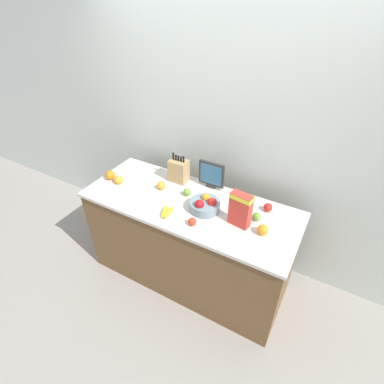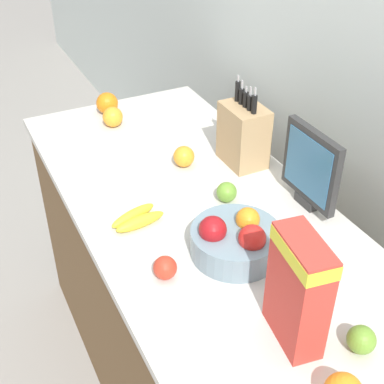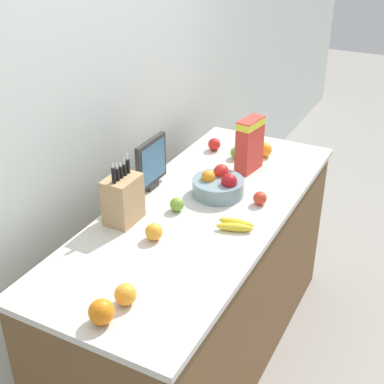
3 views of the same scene
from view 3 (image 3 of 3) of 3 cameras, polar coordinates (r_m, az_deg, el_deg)
ground_plane at (r=3.06m, az=0.84°, el=-16.83°), size 14.00×14.00×0.00m
wall_back at (r=2.61m, az=-10.69°, el=8.46°), size 9.00×0.06×2.60m
counter at (r=2.75m, az=0.91°, el=-10.05°), size 1.88×0.75×0.93m
knife_block at (r=2.35m, az=-7.38°, el=-0.74°), size 0.17×0.12×0.31m
small_monitor at (r=2.59m, az=-4.34°, el=3.10°), size 0.24×0.03×0.26m
cereal_box at (r=2.78m, az=6.17°, el=5.26°), size 0.18×0.10×0.29m
fruit_bowl at (r=2.58m, az=2.86°, el=0.75°), size 0.25×0.25×0.13m
banana_bunch at (r=2.33m, az=4.65°, el=-3.53°), size 0.11×0.17×0.04m
apple_middle at (r=3.05m, az=2.39°, el=5.11°), size 0.07×0.07×0.07m
apple_front at (r=2.52m, az=7.27°, el=-0.65°), size 0.06×0.06×0.06m
apple_by_knife_block at (r=2.96m, az=4.75°, el=4.21°), size 0.07×0.07×0.07m
apple_rightmost at (r=2.45m, az=-1.62°, el=-1.33°), size 0.07×0.07×0.07m
orange_front_center at (r=1.93m, az=-7.11°, el=-10.79°), size 0.08×0.08×0.08m
orange_back_center at (r=2.99m, az=7.75°, el=4.50°), size 0.08×0.08×0.08m
orange_mid_right at (r=2.25m, az=-4.09°, el=-4.26°), size 0.07×0.07×0.07m
orange_near_bowl at (r=1.86m, az=-9.65°, el=-12.50°), size 0.09×0.09×0.09m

